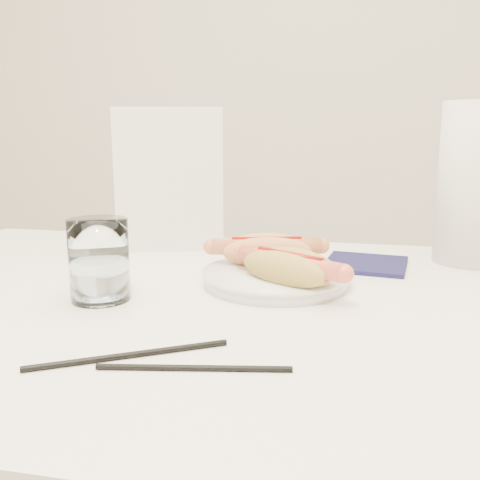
% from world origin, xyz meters
% --- Properties ---
extents(table, '(1.20, 0.80, 0.75)m').
position_xyz_m(table, '(0.00, 0.00, 0.69)').
color(table, white).
rests_on(table, ground).
extents(plate, '(0.21, 0.21, 0.02)m').
position_xyz_m(plate, '(0.07, 0.08, 0.76)').
color(plate, white).
rests_on(plate, table).
extents(hotdog_left, '(0.17, 0.10, 0.05)m').
position_xyz_m(hotdog_left, '(0.05, 0.13, 0.79)').
color(hotdog_left, '#EC985E').
rests_on(hotdog_left, plate).
extents(hotdog_right, '(0.16, 0.13, 0.05)m').
position_xyz_m(hotdog_right, '(0.10, 0.03, 0.79)').
color(hotdog_right, tan).
rests_on(hotdog_right, plate).
extents(water_glass, '(0.08, 0.08, 0.11)m').
position_xyz_m(water_glass, '(-0.15, -0.04, 0.81)').
color(water_glass, white).
rests_on(water_glass, table).
extents(chopstick_near, '(0.18, 0.11, 0.01)m').
position_xyz_m(chopstick_near, '(-0.04, -0.21, 0.75)').
color(chopstick_near, black).
rests_on(chopstick_near, table).
extents(chopstick_far, '(0.19, 0.04, 0.01)m').
position_xyz_m(chopstick_far, '(0.04, -0.23, 0.75)').
color(chopstick_far, black).
rests_on(chopstick_far, table).
extents(napkin_box, '(0.22, 0.16, 0.27)m').
position_xyz_m(napkin_box, '(-0.17, 0.31, 0.88)').
color(napkin_box, white).
rests_on(napkin_box, table).
extents(navy_napkin, '(0.15, 0.15, 0.01)m').
position_xyz_m(navy_napkin, '(0.21, 0.22, 0.75)').
color(navy_napkin, '#14133C').
rests_on(navy_napkin, table).
extents(paper_towel_roll, '(0.15, 0.15, 0.27)m').
position_xyz_m(paper_towel_roll, '(0.38, 0.28, 0.89)').
color(paper_towel_roll, white).
rests_on(paper_towel_roll, table).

